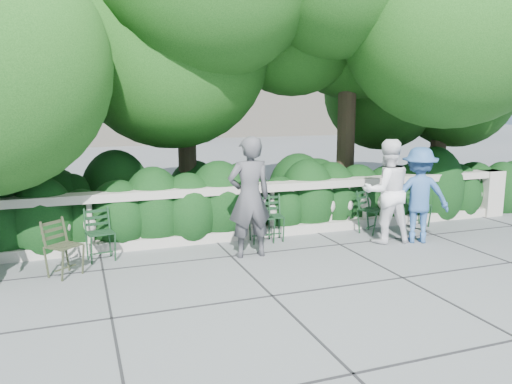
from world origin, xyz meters
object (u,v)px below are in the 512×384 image
object	(u,v)px
person_older_blue	(419,195)
chair_d	(377,234)
chair_f	(421,228)
person_casual_man	(387,191)
chair_a	(104,263)
chair_weathered	(73,277)
chair_c	(273,242)
person_woman_grey	(249,197)
chair_e	(264,244)

from	to	relation	value
person_older_blue	chair_d	bearing A→B (deg)	-40.45
chair_f	person_older_blue	size ratio (longest dim) A/B	0.49
chair_d	person_casual_man	bearing A→B (deg)	-140.10
chair_a	chair_weathered	size ratio (longest dim) A/B	1.00
chair_c	chair_d	bearing A→B (deg)	5.26
chair_c	person_woman_grey	xyz separation A→B (m)	(-0.66, -0.61, 0.98)
chair_d	person_woman_grey	size ratio (longest dim) A/B	0.43
person_woman_grey	chair_d	bearing A→B (deg)	-169.63
chair_c	chair_e	distance (m)	0.20
chair_e	person_woman_grey	bearing A→B (deg)	-122.96
chair_f	chair_a	bearing A→B (deg)	-179.51
chair_f	person_woman_grey	distance (m)	4.01
chair_c	person_casual_man	world-z (taller)	person_casual_man
chair_e	chair_f	distance (m)	3.38
chair_weathered	person_older_blue	bearing A→B (deg)	-41.64
chair_e	person_casual_man	bearing A→B (deg)	-9.34
chair_weathered	chair_e	bearing A→B (deg)	-28.70
chair_e	person_casual_man	xyz separation A→B (m)	(2.09, -0.59, 0.92)
chair_f	chair_weathered	world-z (taller)	same
chair_c	chair_f	xyz separation A→B (m)	(3.18, -0.01, 0.00)
chair_d	chair_e	size ratio (longest dim) A/B	1.00
chair_e	person_woman_grey	world-z (taller)	person_woman_grey
chair_f	person_older_blue	bearing A→B (deg)	-133.62
chair_weathered	person_older_blue	distance (m)	5.88
chair_weathered	person_casual_man	distance (m)	5.35
chair_f	chair_weathered	size ratio (longest dim) A/B	1.00
chair_d	person_casual_man	xyz separation A→B (m)	(-0.19, -0.50, 0.92)
chair_d	person_woman_grey	xyz separation A→B (m)	(-2.75, -0.48, 0.98)
chair_c	person_casual_man	xyz separation A→B (m)	(1.89, -0.63, 0.92)
chair_a	person_older_blue	bearing A→B (deg)	-16.79
chair_d	chair_f	xyz separation A→B (m)	(1.10, 0.12, 0.00)
chair_f	chair_weathered	bearing A→B (deg)	-174.85
chair_c	person_casual_man	bearing A→B (deg)	-9.61
chair_a	person_casual_man	xyz separation A→B (m)	(4.81, -0.46, 0.92)
chair_f	chair_c	bearing A→B (deg)	178.80
chair_a	chair_e	xyz separation A→B (m)	(2.72, 0.13, 0.00)
chair_e	chair_f	size ratio (longest dim) A/B	1.00
chair_c	chair_f	bearing A→B (deg)	8.66
chair_a	chair_e	distance (m)	2.72
chair_d	person_woman_grey	bearing A→B (deg)	160.53
chair_d	chair_a	bearing A→B (deg)	151.06
person_woman_grey	person_casual_man	size ratio (longest dim) A/B	1.06
chair_weathered	person_woman_grey	bearing A→B (deg)	-38.44
chair_e	chair_f	world-z (taller)	same
chair_d	chair_e	world-z (taller)	same
chair_e	chair_f	bearing A→B (deg)	6.92
person_casual_man	person_older_blue	world-z (taller)	person_casual_man
person_casual_man	chair_f	bearing A→B (deg)	-145.57
chair_a	chair_c	xyz separation A→B (m)	(2.92, 0.17, 0.00)
chair_f	person_woman_grey	xyz separation A→B (m)	(-3.84, -0.60, 0.98)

